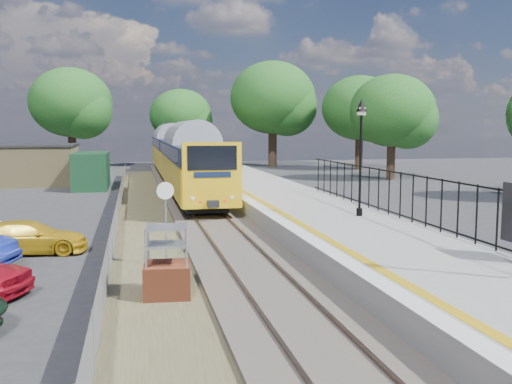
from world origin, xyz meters
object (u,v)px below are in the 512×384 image
object	(u,v)px
victorian_lamp_north	(361,130)
train	(178,154)
brick_plinth	(167,263)
car_yellow	(29,237)
speed_sign	(166,210)

from	to	relation	value
victorian_lamp_north	train	world-z (taller)	victorian_lamp_north
brick_plinth	car_yellow	distance (m)	7.70
victorian_lamp_north	car_yellow	world-z (taller)	victorian_lamp_north
train	speed_sign	world-z (taller)	train
train	car_yellow	world-z (taller)	train
train	car_yellow	bearing A→B (deg)	-105.75
victorian_lamp_north	speed_sign	size ratio (longest dim) A/B	1.70
brick_plinth	train	bearing A→B (deg)	85.16
brick_plinth	speed_sign	distance (m)	3.43
brick_plinth	car_yellow	bearing A→B (deg)	125.02
victorian_lamp_north	speed_sign	distance (m)	8.82
speed_sign	car_yellow	size ratio (longest dim) A/B	0.68
speed_sign	car_yellow	bearing A→B (deg)	136.33
train	speed_sign	size ratio (longest dim) A/B	15.09
victorian_lamp_north	brick_plinth	bearing A→B (deg)	-140.33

